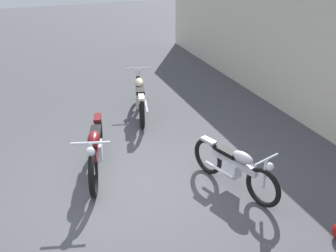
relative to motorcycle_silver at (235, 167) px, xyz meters
name	(u,v)px	position (x,y,z in m)	size (l,w,h in m)	color
ground_plane	(129,188)	(-0.64, -1.67, -0.42)	(40.00, 40.00, 0.00)	#47474C
motorcycle_silver	(235,167)	(0.00, 0.00, 0.00)	(1.85, 0.79, 0.86)	black
motorcycle_maroon	(96,149)	(-1.33, -2.07, 0.06)	(2.16, 0.83, 0.99)	black
motorcycle_cream	(140,97)	(-3.50, -0.58, 0.05)	(2.11, 0.77, 0.96)	black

